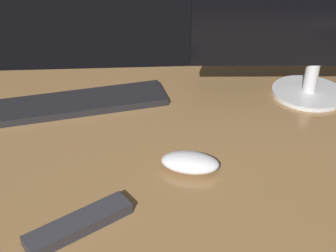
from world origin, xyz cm
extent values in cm
cube|color=olive|center=(0.00, 0.00, 1.00)|extent=(140.00, 84.00, 2.00)
cylinder|color=silver|center=(31.90, 22.68, 2.53)|extent=(18.86, 18.86, 1.06)
cylinder|color=silver|center=(31.90, 22.68, 7.00)|extent=(3.48, 3.48, 7.88)
cube|color=black|center=(-28.11, 19.76, 2.87)|extent=(46.34, 20.49, 1.74)
ellipsoid|color=silver|center=(-2.19, -7.51, 3.72)|extent=(13.00, 9.21, 3.44)
cube|color=#2D2D33|center=(-22.80, -22.99, 3.06)|extent=(18.29, 14.27, 2.11)
camera|label=1|loc=(-10.90, -81.13, 59.02)|focal=49.08mm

